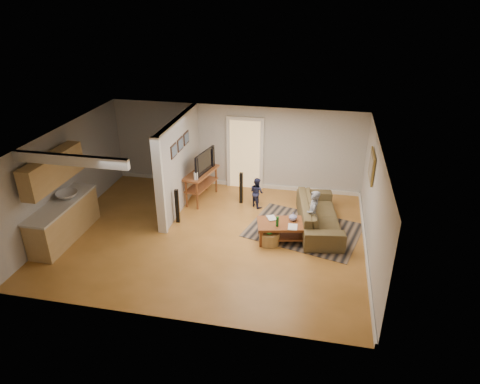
% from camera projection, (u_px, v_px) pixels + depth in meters
% --- Properties ---
extents(ground, '(7.50, 7.50, 0.00)m').
position_uv_depth(ground, '(211.00, 235.00, 10.60)').
color(ground, '#8F5D24').
rests_on(ground, ground).
extents(room_shell, '(7.54, 6.02, 2.52)m').
position_uv_depth(room_shell, '(172.00, 171.00, 10.53)').
color(room_shell, silver).
rests_on(room_shell, ground).
extents(area_rug, '(3.10, 2.58, 0.01)m').
position_uv_depth(area_rug, '(304.00, 230.00, 10.80)').
color(area_rug, black).
rests_on(area_rug, ground).
extents(sofa, '(1.32, 2.56, 0.71)m').
position_uv_depth(sofa, '(318.00, 227.00, 10.95)').
color(sofa, '#443C22').
rests_on(sofa, ground).
extents(coffee_table, '(1.33, 0.94, 0.72)m').
position_uv_depth(coffee_table, '(283.00, 226.00, 10.26)').
color(coffee_table, brown).
rests_on(coffee_table, ground).
extents(tv_console, '(0.77, 1.44, 1.17)m').
position_uv_depth(tv_console, '(202.00, 175.00, 12.02)').
color(tv_console, brown).
rests_on(tv_console, ground).
extents(speaker_left, '(0.10, 0.10, 0.93)m').
position_uv_depth(speaker_left, '(177.00, 206.00, 10.99)').
color(speaker_left, black).
rests_on(speaker_left, ground).
extents(speaker_right, '(0.09, 0.09, 0.92)m').
position_uv_depth(speaker_right, '(241.00, 188.00, 11.98)').
color(speaker_right, black).
rests_on(speaker_right, ground).
extents(toy_basket, '(0.49, 0.49, 0.44)m').
position_uv_depth(toy_basket, '(269.00, 237.00, 10.19)').
color(toy_basket, olive).
rests_on(toy_basket, ground).
extents(child, '(0.34, 0.48, 1.24)m').
position_uv_depth(child, '(311.00, 237.00, 10.53)').
color(child, gray).
rests_on(child, ground).
extents(toddler, '(0.53, 0.52, 0.86)m').
position_uv_depth(toddler, '(256.00, 206.00, 11.99)').
color(toddler, '#1F2342').
rests_on(toddler, ground).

